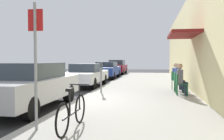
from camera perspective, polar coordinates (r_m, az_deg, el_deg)
name	(u,v)px	position (r m, az deg, el deg)	size (l,w,h in m)	color
ground_plane	(76,102)	(8.73, -8.67, -7.84)	(60.00, 60.00, 0.00)	#2D2D30
sidewalk_slab	(141,94)	(10.25, 7.10, -5.94)	(4.50, 32.00, 0.12)	#9E9B93
building_facade	(200,39)	(10.34, 20.65, 7.03)	(1.40, 32.00, 4.81)	beige
parked_car_0	(30,85)	(7.89, -19.39, -3.52)	(1.80, 4.40, 1.47)	#B7B7BC
parked_car_1	(86,75)	(13.73, -6.33, -1.10)	(1.80, 4.40, 1.33)	silver
parked_car_2	(107,70)	(19.60, -1.34, 0.08)	(1.80, 4.40, 1.38)	navy
parked_car_3	(117,67)	(25.21, 1.21, 0.75)	(1.80, 4.40, 1.53)	maroon
parking_meter	(101,75)	(10.52, -2.69, -1.17)	(0.12, 0.10, 1.32)	slate
street_sign	(36,56)	(5.01, -18.15, 3.24)	(0.32, 0.06, 2.60)	gray
bicycle_0	(72,112)	(4.97, -9.63, -10.14)	(0.46, 1.71, 0.90)	black
cafe_chair_0	(180,83)	(9.87, 16.19, -3.05)	(0.44, 0.44, 0.87)	#14592D
seated_patron_0	(181,78)	(9.86, 16.56, -1.94)	(0.43, 0.36, 1.29)	#232838
cafe_chair_1	(178,81)	(10.74, 15.69, -2.59)	(0.45, 0.45, 0.87)	#14592D
seated_patron_1	(179,77)	(10.74, 16.02, -1.57)	(0.43, 0.37, 1.29)	#232838
cafe_chair_2	(176,79)	(11.62, 15.27, -2.21)	(0.54, 0.54, 0.87)	#14592D
seated_patron_2	(177,75)	(11.63, 15.56, -1.26)	(0.50, 0.45, 1.29)	#232838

